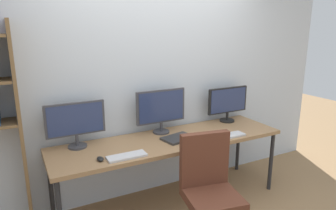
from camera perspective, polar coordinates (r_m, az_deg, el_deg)
name	(u,v)px	position (r m, az deg, el deg)	size (l,w,h in m)	color
wall_back	(153,79)	(3.39, -2.90, 4.82)	(4.84, 0.10, 2.60)	silver
desk	(170,143)	(3.19, 0.42, -7.13)	(2.44, 0.68, 0.74)	#936D47
office_chair	(209,202)	(2.77, 7.74, -17.58)	(0.52, 0.52, 0.99)	#2D2D33
monitor_left	(76,122)	(3.01, -16.90, -3.05)	(0.56, 0.18, 0.44)	#38383D
monitor_center	(161,109)	(3.27, -1.31, -0.71)	(0.56, 0.18, 0.48)	#38383D
monitor_right	(228,102)	(3.75, 11.11, 0.50)	(0.55, 0.18, 0.42)	black
keyboard_left	(127,156)	(2.77, -7.73, -9.48)	(0.35, 0.13, 0.02)	silver
keyboard_right	(227,136)	(3.28, 11.04, -5.71)	(0.40, 0.13, 0.02)	silver
computer_mouse	(100,159)	(2.74, -12.57, -9.80)	(0.06, 0.10, 0.03)	black
laptop_closed	(178,138)	(3.16, 1.93, -6.22)	(0.32, 0.22, 0.02)	#2D2D2D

